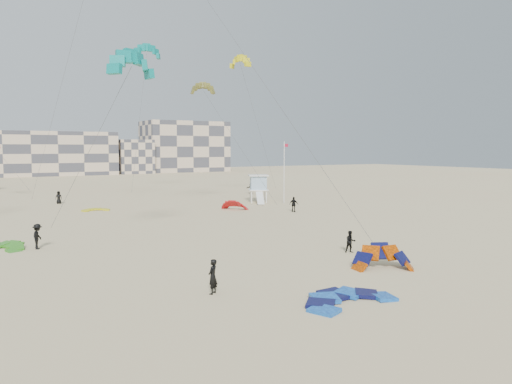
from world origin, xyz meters
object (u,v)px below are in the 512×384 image
kite_ground_blue (348,302)px  kitesurfer_main (213,277)px  kite_ground_orange (383,269)px  lifeguard_tower_near (258,189)px

kite_ground_blue → kitesurfer_main: 6.80m
kite_ground_orange → kitesurfer_main: size_ratio=2.06×
kite_ground_orange → kitesurfer_main: bearing=-155.4°
kite_ground_blue → lifeguard_tower_near: size_ratio=0.82×
kite_ground_blue → kitesurfer_main: size_ratio=2.58×
kite_ground_blue → lifeguard_tower_near: lifeguard_tower_near is taller
kitesurfer_main → lifeguard_tower_near: (24.03, 36.30, 0.98)m
kite_ground_blue → kite_ground_orange: (6.31, 4.10, 0.00)m
kite_ground_orange → lifeguard_tower_near: (12.75, 36.75, 1.87)m
kitesurfer_main → lifeguard_tower_near: lifeguard_tower_near is taller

